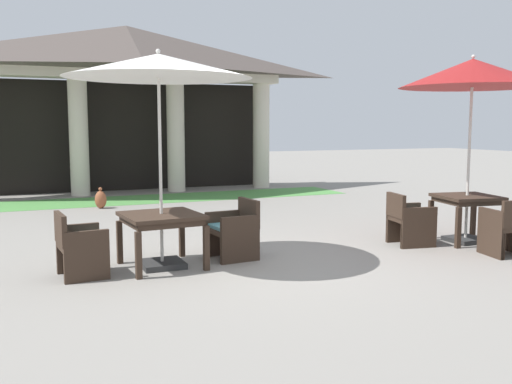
# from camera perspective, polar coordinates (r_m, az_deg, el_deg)

# --- Properties ---
(ground_plane) EXTENTS (60.00, 60.00, 0.00)m
(ground_plane) POSITION_cam_1_polar(r_m,az_deg,el_deg) (7.65, -0.22, -7.27)
(ground_plane) COLOR gray
(background_pavilion) EXTENTS (9.00, 3.05, 4.46)m
(background_pavilion) POSITION_cam_1_polar(r_m,az_deg,el_deg) (15.99, -12.84, 12.27)
(background_pavilion) COLOR beige
(background_pavilion) RESTS_ON ground
(lawn_strip) EXTENTS (10.80, 1.83, 0.01)m
(lawn_strip) POSITION_cam_1_polar(r_m,az_deg,el_deg) (14.53, -11.41, -0.73)
(lawn_strip) COLOR #519347
(lawn_strip) RESTS_ON ground
(patio_table_near_foreground) EXTENTS (0.99, 0.99, 0.75)m
(patio_table_near_foreground) POSITION_cam_1_polar(r_m,az_deg,el_deg) (9.60, 20.35, -0.94)
(patio_table_near_foreground) COLOR #38281E
(patio_table_near_foreground) RESTS_ON ground
(patio_umbrella_near_foreground) EXTENTS (2.24, 2.24, 2.93)m
(patio_umbrella_near_foreground) POSITION_cam_1_polar(r_m,az_deg,el_deg) (9.56, 20.84, 10.90)
(patio_umbrella_near_foreground) COLOR #2D2D2D
(patio_umbrella_near_foreground) RESTS_ON ground
(patio_chair_near_foreground_south) EXTENTS (0.63, 0.64, 0.82)m
(patio_chair_near_foreground_south) POSITION_cam_1_polar(r_m,az_deg,el_deg) (8.84, 23.86, -3.31)
(patio_chair_near_foreground_south) COLOR #38281E
(patio_chair_near_foreground_south) RESTS_ON ground
(patio_chair_near_foreground_west) EXTENTS (0.66, 0.64, 0.81)m
(patio_chair_near_foreground_west) POSITION_cam_1_polar(r_m,az_deg,el_deg) (9.13, 15.07, -2.73)
(patio_chair_near_foreground_west) COLOR #38281E
(patio_chair_near_foreground_west) RESTS_ON ground
(patio_table_mid_left) EXTENTS (1.03, 1.03, 0.71)m
(patio_table_mid_left) POSITION_cam_1_polar(r_m,az_deg,el_deg) (7.52, -9.44, -2.87)
(patio_table_mid_left) COLOR #38281E
(patio_table_mid_left) RESTS_ON ground
(patio_umbrella_mid_left) EXTENTS (2.38, 2.38, 2.80)m
(patio_umbrella_mid_left) POSITION_cam_1_polar(r_m,az_deg,el_deg) (7.45, -9.74, 12.06)
(patio_umbrella_mid_left) COLOR #2D2D2D
(patio_umbrella_mid_left) RESTS_ON ground
(patio_chair_mid_left_east) EXTENTS (0.63, 0.63, 0.82)m
(patio_chair_mid_left_east) POSITION_cam_1_polar(r_m,az_deg,el_deg) (7.94, -2.19, -3.88)
(patio_chair_mid_left_east) COLOR #38281E
(patio_chair_mid_left_east) RESTS_ON ground
(patio_chair_mid_left_west) EXTENTS (0.59, 0.63, 0.80)m
(patio_chair_mid_left_west) POSITION_cam_1_polar(r_m,az_deg,el_deg) (7.30, -17.27, -5.18)
(patio_chair_mid_left_west) COLOR #38281E
(patio_chair_mid_left_west) RESTS_ON ground
(terracotta_urn) EXTENTS (0.25, 0.25, 0.47)m
(terracotta_urn) POSITION_cam_1_polar(r_m,az_deg,el_deg) (13.17, -15.28, -0.72)
(terracotta_urn) COLOR brown
(terracotta_urn) RESTS_ON ground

